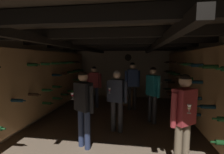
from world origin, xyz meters
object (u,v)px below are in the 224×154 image
Objects in this scene: wine_crate_stack at (126,97)px; person_guest_far_right at (132,81)px; person_guest_far_left at (94,83)px; display_bottle at (127,86)px; person_host_center at (117,96)px; person_guest_near_right at (183,114)px; person_guest_near_left at (84,103)px; person_guest_mid_right at (153,90)px.

wine_crate_stack is 0.35× the size of person_guest_far_right.
wine_crate_stack is at bearing 25.47° from person_guest_far_left.
person_host_center reaches higher than display_bottle.
person_guest_far_right is at bearing -1.13° from person_guest_far_left.
person_guest_far_right reaches higher than wine_crate_stack.
person_guest_far_left is 3.87m from person_guest_near_right.
person_guest_far_right is at bearing 106.05° from person_guest_near_right.
person_host_center reaches higher than wine_crate_stack.
person_guest_far_left is 0.97× the size of person_guest_near_right.
display_bottle is 2.49m from person_host_center.
person_host_center is at bearing -100.25° from person_guest_far_right.
person_guest_far_right reaches higher than person_guest_near_right.
person_guest_near_right is at bearing -53.66° from person_guest_far_left.
wine_crate_stack is at bearing 88.12° from person_host_center.
person_guest_near_left is at bearing 166.98° from person_guest_near_right.
person_guest_near_right is 1.98m from person_guest_mid_right.
person_guest_near_right is 1.84m from person_guest_near_left.
person_guest_far_right is 3.22m from person_guest_near_right.
person_guest_near_left reaches higher than wine_crate_stack.
person_guest_near_right is (0.89, -3.09, -0.08)m from person_guest_far_right.
person_guest_near_right is 1.00× the size of person_guest_near_left.
person_guest_near_right reaches higher than wine_crate_stack.
person_guest_near_right is at bearing -13.02° from person_guest_near_left.
person_guest_mid_right is (0.82, -1.77, 0.23)m from display_bottle.
person_guest_near_left reaches higher than person_guest_far_left.
person_guest_mid_right is 1.01× the size of person_guest_near_left.
person_guest_near_right is at bearing -72.68° from wine_crate_stack.
person_guest_far_right is (0.22, -0.64, 0.30)m from display_bottle.
wine_crate_stack is 3.89m from person_guest_near_right.
person_guest_near_right is (1.14, -3.66, 0.66)m from wine_crate_stack.
person_host_center is 1.00× the size of person_guest_far_left.
person_guest_far_right reaches higher than person_host_center.
wine_crate_stack is 1.71× the size of display_bottle.
display_bottle is 0.21× the size of person_guest_far_right.
person_guest_mid_right is at bearing -29.95° from person_guest_far_left.
person_host_center is at bearing 134.52° from person_guest_near_right.
person_guest_far_left is 0.97× the size of person_guest_mid_right.
person_guest_near_left is at bearing -101.74° from display_bottle.
person_host_center is (-0.08, -2.42, 0.63)m from wine_crate_stack.
person_guest_mid_right is at bearing 45.73° from person_guest_near_left.
wine_crate_stack is at bearing 78.66° from person_guest_near_left.
person_guest_near_right is at bearing -81.66° from person_guest_mid_right.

